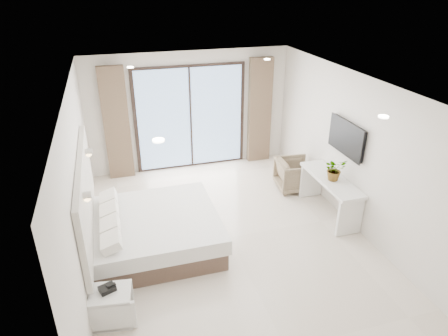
{
  "coord_description": "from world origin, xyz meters",
  "views": [
    {
      "loc": [
        -1.71,
        -5.51,
        4.16
      ],
      "look_at": [
        0.02,
        0.4,
        1.17
      ],
      "focal_mm": 32.0,
      "sensor_mm": 36.0,
      "label": 1
    }
  ],
  "objects_px": {
    "bed": "(154,231)",
    "console_desk": "(330,188)",
    "armchair": "(295,173)",
    "nightstand": "(112,306)"
  },
  "relations": [
    {
      "from": "bed",
      "to": "console_desk",
      "type": "xyz_separation_m",
      "value": [
        3.31,
        0.1,
        0.26
      ]
    },
    {
      "from": "console_desk",
      "to": "bed",
      "type": "bearing_deg",
      "value": -178.26
    },
    {
      "from": "console_desk",
      "to": "armchair",
      "type": "height_order",
      "value": "console_desk"
    },
    {
      "from": "nightstand",
      "to": "armchair",
      "type": "height_order",
      "value": "armchair"
    },
    {
      "from": "nightstand",
      "to": "armchair",
      "type": "relative_size",
      "value": 0.8
    },
    {
      "from": "bed",
      "to": "console_desk",
      "type": "bearing_deg",
      "value": 1.74
    },
    {
      "from": "console_desk",
      "to": "armchair",
      "type": "xyz_separation_m",
      "value": [
        -0.19,
        1.1,
        -0.2
      ]
    },
    {
      "from": "console_desk",
      "to": "armchair",
      "type": "bearing_deg",
      "value": 99.8
    },
    {
      "from": "bed",
      "to": "nightstand",
      "type": "xyz_separation_m",
      "value": [
        -0.75,
        -1.46,
        -0.06
      ]
    },
    {
      "from": "bed",
      "to": "armchair",
      "type": "height_order",
      "value": "armchair"
    }
  ]
}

